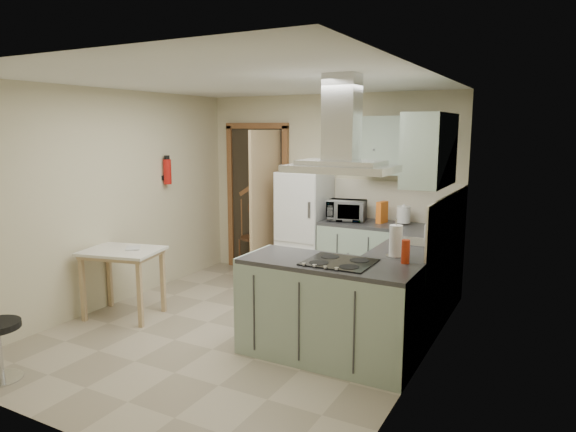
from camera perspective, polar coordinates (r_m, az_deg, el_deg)
The scene contains 27 objects.
floor at distance 5.44m, azimuth -4.95°, elevation -12.50°, with size 4.20×4.20×0.00m, color tan.
ceiling at distance 5.06m, azimuth -5.37°, elevation 14.72°, with size 4.20×4.20×0.00m, color silver.
back_wall at distance 6.94m, azimuth 4.46°, elevation 3.03°, with size 3.60×3.60×0.00m, color beige.
left_wall at distance 6.27m, azimuth -19.02°, elevation 1.81°, with size 4.20×4.20×0.00m, color beige.
right_wall at distance 4.39m, azimuth 14.87°, elevation -1.18°, with size 4.20×4.20×0.00m, color beige.
doorway at distance 7.45m, azimuth -3.42°, elevation 1.95°, with size 1.10×0.12×2.10m, color brown.
fridge at distance 6.83m, azimuth 1.84°, elevation -1.30°, with size 0.60×0.60×1.50m, color white.
counter_back at distance 6.57m, azimuth 8.58°, elevation -4.54°, with size 1.08×0.60×0.90m, color #9EB2A0.
counter_right at distance 5.71m, azimuth 14.26°, elevation -6.92°, with size 0.60×1.95×0.90m, color #9EB2A0.
splashback at distance 6.61m, azimuth 12.03°, elevation 1.64°, with size 1.68×0.02×0.50m, color beige.
wall_cabinet_back at distance 6.40m, azimuth 11.75°, elevation 7.68°, with size 0.85×0.35×0.70m, color #9EB2A0.
wall_cabinet_right at distance 5.19m, azimuth 15.50°, elevation 7.10°, with size 0.35×0.90×0.70m, color #9EB2A0.
peninsula at distance 4.67m, azimuth 4.47°, elevation -10.40°, with size 1.55×0.65×0.90m, color #9EB2A0.
hob at distance 4.50m, azimuth 5.72°, elevation -5.13°, with size 0.58×0.50×0.01m, color black.
extractor_hood at distance 4.36m, azimuth 5.90°, elevation 5.26°, with size 0.90×0.55×0.10m, color silver.
sink at distance 5.43m, azimuth 14.00°, elevation -2.80°, with size 0.45×0.40×0.01m, color silver.
fire_extinguisher at distance 6.84m, azimuth -13.25°, elevation 4.81°, with size 0.10×0.10×0.32m, color #B2140F.
drop_leaf_table at distance 5.96m, azimuth -17.79°, elevation -7.11°, with size 0.81×0.60×0.76m, color #C7B97B.
bentwood_chair at distance 7.38m, azimuth -3.57°, elevation -2.42°, with size 0.45×0.45×1.01m, color #4B2819.
microwave at distance 6.52m, azimuth 6.54°, elevation 0.62°, with size 0.47×0.32×0.26m, color black.
kettle at distance 6.39m, azimuth 12.71°, elevation 0.17°, with size 0.16×0.16×0.24m, color white.
cereal_box at distance 6.43m, azimuth 10.41°, elevation 0.41°, with size 0.07×0.18×0.27m, color orange.
soap_bottle at distance 5.66m, azimuth 15.41°, elevation -1.32°, with size 0.09×0.10×0.21m, color #AFB0BC.
paper_towel at distance 4.77m, azimuth 11.89°, elevation -2.67°, with size 0.12×0.12×0.30m, color white.
cup at distance 5.07m, azimuth 11.94°, elevation -3.08°, with size 0.13×0.13×0.10m, color white.
red_bottle at distance 4.55m, azimuth 12.94°, elevation -3.89°, with size 0.07×0.07×0.21m, color #B82C0F.
book at distance 5.86m, azimuth -17.59°, elevation -3.10°, with size 0.15×0.20×0.09m, color #933146.
Camera 1 is at (2.79, -4.20, 2.06)m, focal length 32.00 mm.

